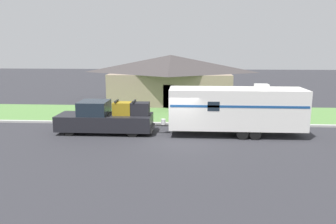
# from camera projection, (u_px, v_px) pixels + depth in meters

# --- Properties ---
(ground_plane) EXTENTS (120.00, 120.00, 0.00)m
(ground_plane) POSITION_uv_depth(u_px,v_px,m) (177.00, 139.00, 19.49)
(ground_plane) COLOR #2D2D33
(curb_strip) EXTENTS (80.00, 0.30, 0.14)m
(curb_strip) POSITION_uv_depth(u_px,v_px,m) (179.00, 124.00, 23.14)
(curb_strip) COLOR #ADADA8
(curb_strip) RESTS_ON ground_plane
(lawn_strip) EXTENTS (80.00, 7.00, 0.03)m
(lawn_strip) POSITION_uv_depth(u_px,v_px,m) (181.00, 114.00, 26.72)
(lawn_strip) COLOR #568442
(lawn_strip) RESTS_ON ground_plane
(house_across_street) EXTENTS (12.19, 7.30, 4.62)m
(house_across_street) POSITION_uv_depth(u_px,v_px,m) (171.00, 78.00, 32.12)
(house_across_street) COLOR gray
(house_across_street) RESTS_ON ground_plane
(pickup_truck) EXTENTS (6.11, 2.08, 2.11)m
(pickup_truck) POSITION_uv_depth(u_px,v_px,m) (106.00, 118.00, 20.87)
(pickup_truck) COLOR black
(pickup_truck) RESTS_ON ground_plane
(travel_trailer) EXTENTS (9.13, 2.37, 3.20)m
(travel_trailer) POSITION_uv_depth(u_px,v_px,m) (236.00, 108.00, 20.21)
(travel_trailer) COLOR black
(travel_trailer) RESTS_ON ground_plane
(mailbox) EXTENTS (0.48, 0.20, 1.24)m
(mailbox) POSITION_uv_depth(u_px,v_px,m) (180.00, 110.00, 23.58)
(mailbox) COLOR brown
(mailbox) RESTS_ON ground_plane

